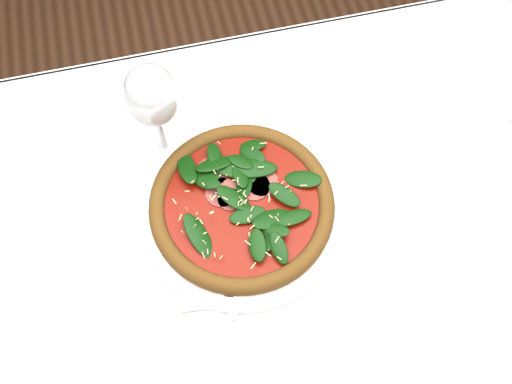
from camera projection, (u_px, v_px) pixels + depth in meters
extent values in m
plane|color=brown|center=(268.00, 323.00, 1.63)|extent=(6.00, 6.00, 0.00)
cube|color=white|center=(277.00, 222.00, 0.98)|extent=(1.20, 0.80, 0.04)
cylinder|color=#4B2F1E|center=(26.00, 206.00, 1.41)|extent=(0.06, 0.06, 0.71)
cylinder|color=#4B2F1E|center=(436.00, 121.00, 1.52)|extent=(0.06, 0.06, 0.71)
cube|color=white|center=(230.00, 74.00, 1.23)|extent=(1.20, 0.01, 0.22)
cylinder|color=white|center=(242.00, 209.00, 0.96)|extent=(0.36, 0.36, 0.01)
torus|color=white|center=(242.00, 208.00, 0.96)|extent=(0.36, 0.36, 0.01)
cylinder|color=#8D5D22|center=(242.00, 206.00, 0.95)|extent=(0.38, 0.38, 0.01)
torus|color=#996123|center=(242.00, 204.00, 0.95)|extent=(0.38, 0.38, 0.03)
cylinder|color=#7F0B04|center=(242.00, 204.00, 0.95)|extent=(0.31, 0.31, 0.00)
cylinder|color=brown|center=(242.00, 203.00, 0.94)|extent=(0.28, 0.28, 0.00)
ellipsoid|color=#0B390A|center=(242.00, 200.00, 0.93)|extent=(0.30, 0.30, 0.02)
cylinder|color=#F4EA9F|center=(241.00, 198.00, 0.93)|extent=(0.28, 0.28, 0.00)
cylinder|color=silver|center=(166.00, 147.00, 1.02)|extent=(0.08, 0.08, 0.00)
cylinder|color=silver|center=(161.00, 131.00, 0.97)|extent=(0.01, 0.01, 0.11)
ellipsoid|color=silver|center=(151.00, 96.00, 0.88)|extent=(0.09, 0.09, 0.12)
cube|color=white|center=(226.00, 286.00, 0.90)|extent=(0.15, 0.09, 0.01)
cube|color=#BCBCC1|center=(226.00, 285.00, 0.90)|extent=(0.02, 0.11, 0.00)
cube|color=#BCBCC1|center=(217.00, 247.00, 0.92)|extent=(0.02, 0.04, 0.00)
cylinder|color=white|center=(490.00, 90.00, 1.07)|extent=(0.15, 0.15, 0.01)
torus|color=white|center=(491.00, 89.00, 1.07)|extent=(0.15, 0.15, 0.01)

